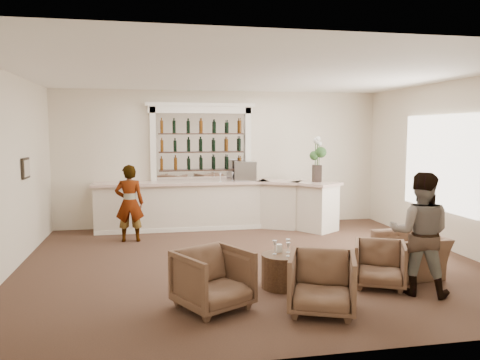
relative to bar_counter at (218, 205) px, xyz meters
name	(u,v)px	position (x,y,z in m)	size (l,w,h in m)	color
ground	(251,263)	(0.16, -3.00, -0.57)	(8.00, 8.00, 0.00)	#513628
room_shell	(252,130)	(0.33, -2.29, 1.77)	(8.04, 7.02, 3.32)	beige
bar_counter	(218,205)	(0.00, 0.00, 0.00)	(5.72, 1.80, 1.14)	white
back_bar_alcove	(201,143)	(-0.34, 0.41, 1.46)	(2.64, 0.25, 3.00)	white
cocktail_table	(283,271)	(0.35, -4.35, -0.32)	(0.64, 0.64, 0.50)	brown
sommelier	(130,203)	(-2.01, -0.91, 0.24)	(0.59, 0.39, 1.63)	gray
guest	(420,233)	(2.19, -4.98, 0.30)	(0.85, 0.66, 1.75)	gray
armchair_left	(213,279)	(-0.79, -4.99, -0.18)	(0.84, 0.87, 0.79)	brown
armchair_center	(322,283)	(0.57, -5.39, -0.19)	(0.83, 0.85, 0.78)	brown
armchair_right	(380,264)	(1.78, -4.60, -0.23)	(0.73, 0.75, 0.68)	brown
armchair_far	(410,254)	(2.57, -4.11, -0.24)	(1.01, 0.88, 0.66)	brown
espresso_machine	(245,171)	(0.68, 0.07, 0.80)	(0.52, 0.44, 0.46)	#ABABB0
flower_vase	(317,157)	(2.27, -0.55, 1.16)	(0.28, 0.28, 1.05)	black
wine_glass_bar_left	(220,177)	(0.06, -0.05, 0.67)	(0.07, 0.07, 0.21)	white
wine_glass_bar_right	(233,176)	(0.38, 0.10, 0.67)	(0.07, 0.07, 0.21)	white
wine_glass_tbl_a	(275,247)	(0.23, -4.32, 0.03)	(0.07, 0.07, 0.21)	white
wine_glass_tbl_b	(288,246)	(0.45, -4.27, 0.03)	(0.07, 0.07, 0.21)	white
wine_glass_tbl_c	(288,250)	(0.39, -4.48, 0.03)	(0.07, 0.07, 0.21)	white
napkin_holder	(279,248)	(0.33, -4.21, -0.01)	(0.08, 0.08, 0.12)	white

